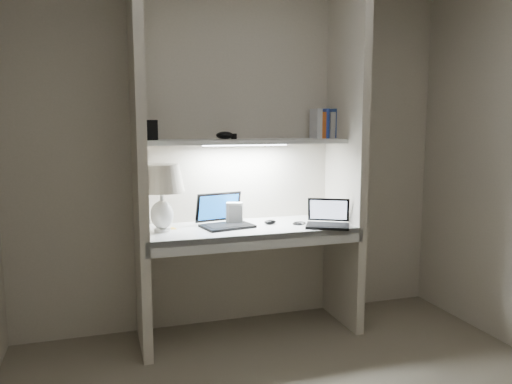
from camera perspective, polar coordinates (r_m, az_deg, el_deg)
name	(u,v)px	position (r m, az deg, el deg)	size (l,w,h in m)	color
back_wall	(238,154)	(3.65, -2.04, 4.32)	(3.20, 0.01, 2.50)	beige
alcove_panel_left	(139,159)	(3.25, -13.23, 3.69)	(0.06, 0.55, 2.50)	beige
alcove_panel_right	(346,155)	(3.66, 10.24, 4.21)	(0.06, 0.55, 2.50)	beige
desk	(249,229)	(3.45, -0.78, -4.26)	(1.40, 0.55, 0.04)	white
desk_apron	(261,242)	(3.22, 0.57, -5.70)	(1.46, 0.03, 0.10)	silver
shelf	(245,141)	(3.47, -1.25, 5.79)	(1.40, 0.36, 0.03)	silver
strip_light	(245,145)	(3.47, -1.25, 5.43)	(0.60, 0.04, 0.01)	white
table_lamp	(161,186)	(3.30, -10.77, 0.64)	(0.30, 0.30, 0.44)	white
laptop_main	(224,219)	(3.45, -3.69, -3.06)	(0.39, 0.35, 0.23)	black
laptop_netbook	(328,220)	(3.49, 8.22, -3.18)	(0.37, 0.36, 0.19)	black
speaker	(234,213)	(3.50, -2.49, -2.46)	(0.11, 0.08, 0.16)	silver
mouse	(270,222)	(3.52, 1.62, -3.45)	(0.09, 0.06, 0.03)	black
cable_coil	(300,223)	(3.55, 5.00, -3.54)	(0.09, 0.09, 0.01)	black
sticky_note	(170,229)	(3.42, -9.80, -4.14)	(0.07, 0.07, 0.00)	gold
book_row	(326,124)	(3.77, 7.97, 7.67)	(0.21, 0.14, 0.22)	white
shelf_box	(151,130)	(3.37, -11.94, 6.94)	(0.08, 0.05, 0.13)	black
shelf_gadget	(225,135)	(3.49, -3.58, 6.49)	(0.12, 0.09, 0.05)	black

